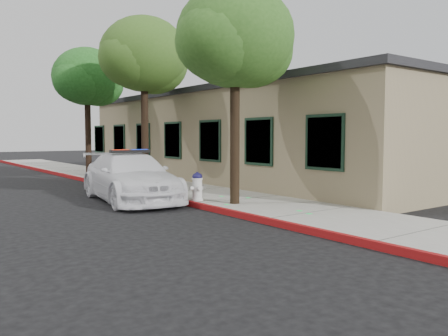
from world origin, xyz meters
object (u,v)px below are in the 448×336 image
(police_car, at_px, (131,177))
(street_tree_mid, at_px, (144,58))
(clapboard_building, at_px, (246,136))
(fire_hydrant, at_px, (197,186))
(street_tree_far, at_px, (88,80))
(street_tree_near, at_px, (235,42))

(police_car, relative_size, street_tree_mid, 0.83)
(clapboard_building, relative_size, street_tree_mid, 3.05)
(clapboard_building, bearing_deg, street_tree_mid, -179.88)
(police_car, distance_m, fire_hydrant, 2.46)
(street_tree_mid, bearing_deg, street_tree_far, 94.77)
(clapboard_building, bearing_deg, street_tree_far, 137.73)
(police_car, height_order, street_tree_mid, street_tree_mid)
(fire_hydrant, xyz_separation_m, street_tree_mid, (0.94, 5.40, 4.72))
(police_car, distance_m, street_tree_far, 9.73)
(clapboard_building, relative_size, street_tree_far, 3.27)
(fire_hydrant, bearing_deg, street_tree_far, 97.07)
(clapboard_building, xyz_separation_m, street_tree_mid, (-5.41, -0.01, 3.19))
(street_tree_near, xyz_separation_m, street_tree_mid, (0.38, 6.59, 0.46))
(street_tree_near, bearing_deg, street_tree_far, 90.30)
(street_tree_far, bearing_deg, street_tree_mid, -85.23)
(street_tree_mid, bearing_deg, police_car, -123.61)
(clapboard_building, relative_size, street_tree_near, 3.31)
(fire_hydrant, relative_size, street_tree_far, 0.14)
(clapboard_building, distance_m, fire_hydrant, 8.48)
(fire_hydrant, bearing_deg, street_tree_mid, 89.86)
(police_car, xyz_separation_m, fire_hydrant, (1.25, -2.11, -0.20))
(police_car, xyz_separation_m, street_tree_far, (1.74, 8.62, 4.16))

